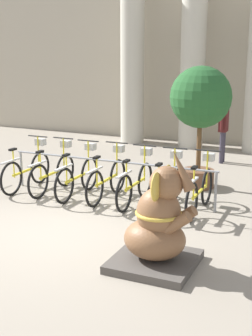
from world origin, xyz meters
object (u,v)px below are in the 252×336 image
object	(u,v)px
person_pedestrian	(223,124)
bicycle_3	(108,178)
bicycle_5	(167,187)
elephant_statue	(158,227)
bicycle_1	(53,172)
bicycle_2	(78,176)
bicycle_6	(200,190)
bicycle_4	(136,183)
potted_tree	(200,104)
bicycle_0	(27,169)

from	to	relation	value
person_pedestrian	bicycle_3	bearing A→B (deg)	-108.30
bicycle_5	elephant_statue	size ratio (longest dim) A/B	1.04
bicycle_1	bicycle_2	xyz separation A→B (m)	(0.62, -0.05, 0.00)
bicycle_2	bicycle_6	size ratio (longest dim) A/B	1.00
bicycle_6	person_pedestrian	size ratio (longest dim) A/B	1.01
bicycle_2	bicycle_4	xyz separation A→B (m)	(1.24, 0.01, 0.00)
bicycle_3	potted_tree	world-z (taller)	potted_tree
bicycle_2	bicycle_3	distance (m)	0.62
bicycle_2	bicycle_6	bearing A→B (deg)	0.77
bicycle_6	bicycle_1	bearing A→B (deg)	179.74
bicycle_0	elephant_statue	world-z (taller)	elephant_statue
bicycle_3	person_pedestrian	bearing A→B (deg)	71.70
bicycle_0	bicycle_1	bearing A→B (deg)	2.99
bicycle_2	bicycle_6	distance (m)	2.48
bicycle_5	potted_tree	xyz separation A→B (m)	(0.14, 1.62, 1.36)
potted_tree	bicycle_3	bearing A→B (deg)	-131.50
bicycle_0	person_pedestrian	bearing A→B (deg)	51.90
bicycle_5	person_pedestrian	distance (m)	4.14
elephant_statue	person_pedestrian	world-z (taller)	person_pedestrian
bicycle_0	bicycle_5	size ratio (longest dim) A/B	1.00
person_pedestrian	potted_tree	world-z (taller)	potted_tree
bicycle_6	elephant_statue	distance (m)	2.37
bicycle_0	bicycle_5	bearing A→B (deg)	-0.33
bicycle_4	potted_tree	xyz separation A→B (m)	(0.76, 1.60, 1.36)
bicycle_2	bicycle_5	world-z (taller)	same
bicycle_2	potted_tree	bearing A→B (deg)	38.94
bicycle_3	bicycle_5	distance (m)	1.24
bicycle_1	bicycle_4	bearing A→B (deg)	-1.13
bicycle_2	bicycle_4	world-z (taller)	same
bicycle_1	bicycle_2	world-z (taller)	same
person_pedestrian	potted_tree	size ratio (longest dim) A/B	0.66
bicycle_1	bicycle_3	size ratio (longest dim) A/B	1.00
bicycle_1	bicycle_5	bearing A→B (deg)	-1.15
bicycle_3	elephant_statue	size ratio (longest dim) A/B	1.04
bicycle_3	elephant_statue	xyz separation A→B (m)	(1.93, -2.39, 0.14)
bicycle_3	potted_tree	xyz separation A→B (m)	(1.38, 1.56, 1.36)
bicycle_1	bicycle_2	size ratio (longest dim) A/B	1.00
bicycle_1	person_pedestrian	world-z (taller)	person_pedestrian
bicycle_3	elephant_statue	bearing A→B (deg)	-51.04
bicycle_3	bicycle_4	size ratio (longest dim) A/B	1.00
bicycle_0	potted_tree	bearing A→B (deg)	26.29
bicycle_4	bicycle_1	bearing A→B (deg)	178.87
bicycle_0	potted_tree	xyz separation A→B (m)	(3.24, 1.60, 1.36)
bicycle_1	elephant_statue	bearing A→B (deg)	-36.87
bicycle_2	potted_tree	distance (m)	2.91
bicycle_0	potted_tree	distance (m)	3.86
bicycle_4	bicycle_0	bearing A→B (deg)	179.90
bicycle_3	potted_tree	distance (m)	2.48
bicycle_2	person_pedestrian	xyz separation A→B (m)	(1.95, 4.09, 0.59)
bicycle_5	potted_tree	world-z (taller)	potted_tree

